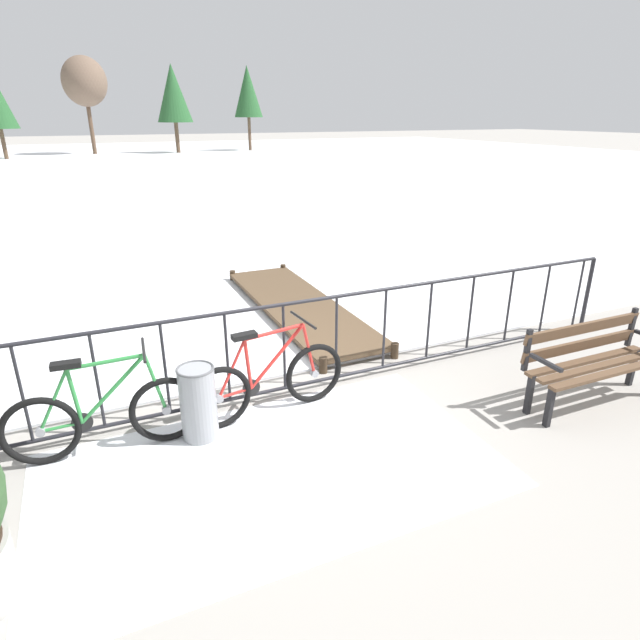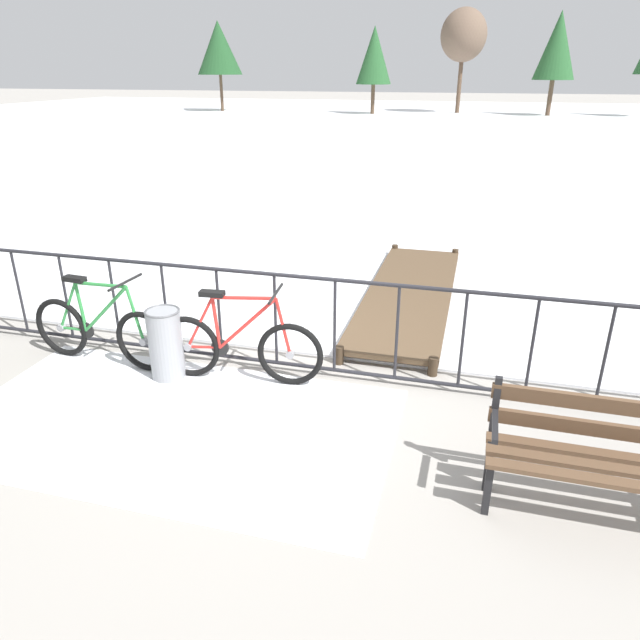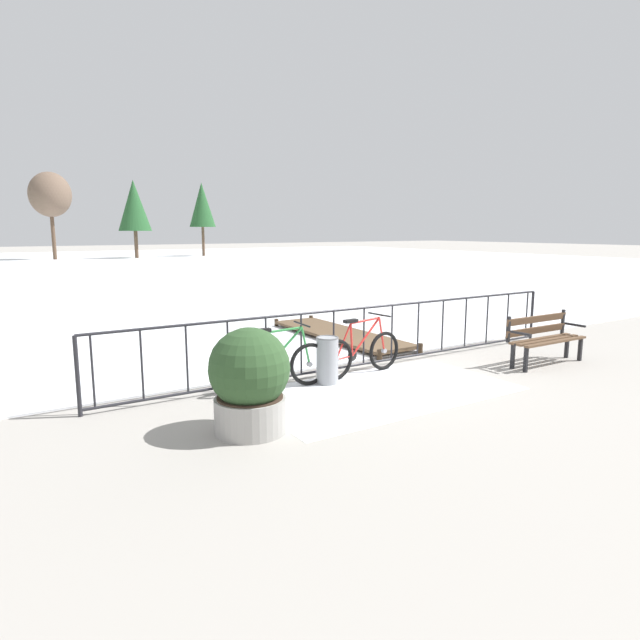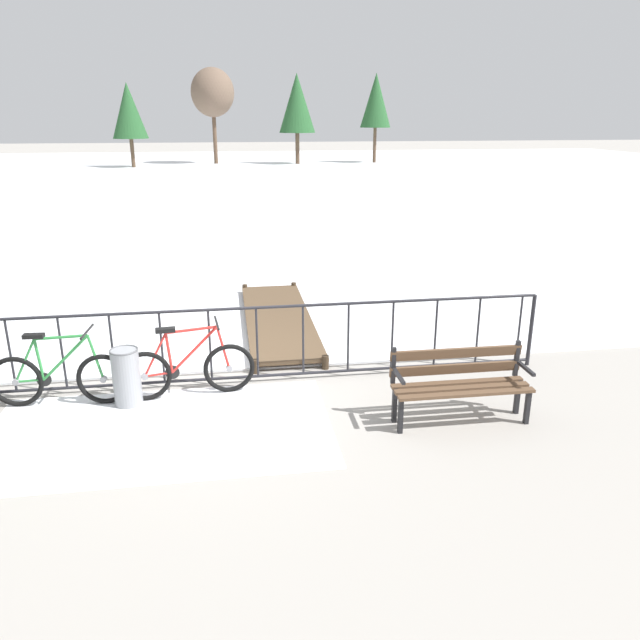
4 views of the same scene
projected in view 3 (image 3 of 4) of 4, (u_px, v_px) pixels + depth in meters
name	position (u px, v px, depth m)	size (l,w,h in m)	color
ground_plane	(363.00, 368.00, 9.22)	(160.00, 160.00, 0.00)	#9E9991
frozen_pond	(84.00, 268.00, 32.87)	(80.00, 56.00, 0.03)	white
snow_patch	(381.00, 391.00, 7.92)	(3.91, 2.20, 0.01)	white
railing_fence	(364.00, 336.00, 9.13)	(9.06, 0.06, 1.07)	#232328
bicycle_near_railing	(361.00, 353.00, 8.75)	(1.71, 0.52, 0.97)	black
bicycle_second	(278.00, 366.00, 7.92)	(1.71, 0.52, 0.97)	black
park_bench	(544.00, 335.00, 9.48)	(1.60, 0.49, 0.89)	brown
planter_with_shrub	(250.00, 380.00, 6.23)	(0.95, 0.95, 1.24)	#9E9B96
trash_bin	(327.00, 360.00, 8.27)	(0.35, 0.35, 0.73)	gray
wooden_dock	(340.00, 333.00, 11.70)	(1.10, 4.12, 0.20)	brown
tree_centre	(202.00, 205.00, 47.52)	(2.29, 2.29, 6.46)	brown
tree_east_mid	(50.00, 195.00, 41.68)	(3.12, 3.12, 6.76)	brown
tree_far_east	(134.00, 206.00, 43.95)	(2.64, 2.64, 6.36)	brown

